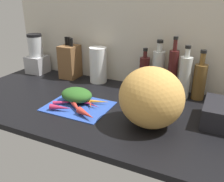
# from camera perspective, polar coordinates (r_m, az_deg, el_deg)

# --- Properties ---
(ground_plane) EXTENTS (1.70, 0.80, 0.03)m
(ground_plane) POSITION_cam_1_polar(r_m,az_deg,el_deg) (1.33, -2.49, -3.52)
(ground_plane) COLOR black
(wall_back) EXTENTS (1.70, 0.03, 0.60)m
(wall_back) POSITION_cam_1_polar(r_m,az_deg,el_deg) (1.57, 4.02, 12.61)
(wall_back) COLOR beige
(wall_back) RESTS_ON ground_plane
(cutting_board) EXTENTS (0.33, 0.27, 0.01)m
(cutting_board) POSITION_cam_1_polar(r_m,az_deg,el_deg) (1.30, -7.97, -3.52)
(cutting_board) COLOR #2D51B7
(cutting_board) RESTS_ON ground_plane
(carrot_0) EXTENTS (0.11, 0.13, 0.02)m
(carrot_0) POSITION_cam_1_polar(r_m,az_deg,el_deg) (1.31, -5.41, -2.58)
(carrot_0) COLOR orange
(carrot_0) RESTS_ON cutting_board
(carrot_1) EXTENTS (0.14, 0.05, 0.02)m
(carrot_1) POSITION_cam_1_polar(r_m,az_deg,el_deg) (1.28, -5.29, -3.05)
(carrot_1) COLOR #B2264C
(carrot_1) RESTS_ON cutting_board
(carrot_2) EXTENTS (0.12, 0.11, 0.03)m
(carrot_2) POSITION_cam_1_polar(r_m,az_deg,el_deg) (1.25, -8.42, -3.88)
(carrot_2) COLOR red
(carrot_2) RESTS_ON cutting_board
(carrot_3) EXTENTS (0.12, 0.07, 0.04)m
(carrot_3) POSITION_cam_1_polar(r_m,az_deg,el_deg) (1.17, -6.18, -5.42)
(carrot_3) COLOR red
(carrot_3) RESTS_ON cutting_board
(carrot_4) EXTENTS (0.13, 0.10, 0.02)m
(carrot_4) POSITION_cam_1_polar(r_m,az_deg,el_deg) (1.32, -10.68, -2.61)
(carrot_4) COLOR #B2264C
(carrot_4) RESTS_ON cutting_board
(carrot_5) EXTENTS (0.13, 0.07, 0.02)m
(carrot_5) POSITION_cam_1_polar(r_m,az_deg,el_deg) (1.31, -3.56, -2.49)
(carrot_5) COLOR orange
(carrot_5) RESTS_ON cutting_board
(carrot_6) EXTENTS (0.12, 0.06, 0.03)m
(carrot_6) POSITION_cam_1_polar(r_m,az_deg,el_deg) (1.26, -12.05, -3.85)
(carrot_6) COLOR #B2264C
(carrot_6) RESTS_ON cutting_board
(carrot_greens_pile) EXTENTS (0.18, 0.14, 0.08)m
(carrot_greens_pile) POSITION_cam_1_polar(r_m,az_deg,el_deg) (1.33, -8.38, -0.92)
(carrot_greens_pile) COLOR #2D6023
(carrot_greens_pile) RESTS_ON cutting_board
(winter_squash) EXTENTS (0.29, 0.26, 0.28)m
(winter_squash) POSITION_cam_1_polar(r_m,az_deg,el_deg) (1.07, 9.25, -1.58)
(winter_squash) COLOR gold
(winter_squash) RESTS_ON ground_plane
(knife_block) EXTENTS (0.11, 0.13, 0.28)m
(knife_block) POSITION_cam_1_polar(r_m,az_deg,el_deg) (1.72, -9.92, 6.95)
(knife_block) COLOR brown
(knife_block) RESTS_ON ground_plane
(blender_appliance) EXTENTS (0.14, 0.14, 0.29)m
(blender_appliance) POSITION_cam_1_polar(r_m,az_deg,el_deg) (1.88, -17.43, 7.83)
(blender_appliance) COLOR #B2B2B7
(blender_appliance) RESTS_ON ground_plane
(paper_towel_roll) EXTENTS (0.11, 0.11, 0.23)m
(paper_towel_roll) POSITION_cam_1_polar(r_m,az_deg,el_deg) (1.61, -3.30, 6.17)
(paper_towel_roll) COLOR white
(paper_towel_roll) RESTS_ON ground_plane
(bottle_0) EXTENTS (0.06, 0.06, 0.26)m
(bottle_0) POSITION_cam_1_polar(r_m,az_deg,el_deg) (1.51, 7.63, 4.41)
(bottle_0) COLOR #471919
(bottle_0) RESTS_ON ground_plane
(bottle_1) EXTENTS (0.07, 0.07, 0.31)m
(bottle_1) POSITION_cam_1_polar(r_m,az_deg,el_deg) (1.49, 10.83, 4.95)
(bottle_1) COLOR silver
(bottle_1) RESTS_ON ground_plane
(bottle_2) EXTENTS (0.06, 0.06, 0.34)m
(bottle_2) POSITION_cam_1_polar(r_m,az_deg,el_deg) (1.45, 14.14, 4.52)
(bottle_2) COLOR #471919
(bottle_2) RESTS_ON ground_plane
(bottle_3) EXTENTS (0.07, 0.07, 0.30)m
(bottle_3) POSITION_cam_1_polar(r_m,az_deg,el_deg) (1.41, 16.80, 3.25)
(bottle_3) COLOR silver
(bottle_3) RESTS_ON ground_plane
(bottle_4) EXTENTS (0.07, 0.07, 0.28)m
(bottle_4) POSITION_cam_1_polar(r_m,az_deg,el_deg) (1.43, 19.99, 2.36)
(bottle_4) COLOR brown
(bottle_4) RESTS_ON ground_plane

